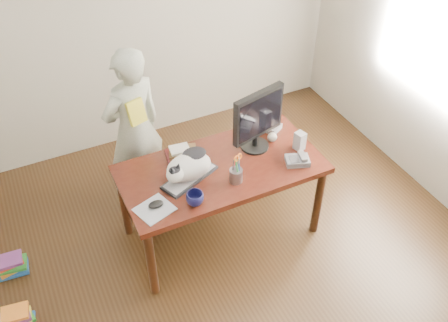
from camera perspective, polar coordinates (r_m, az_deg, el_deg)
room at (r=3.12m, az=4.38°, el=1.01°), size 4.50×4.50×4.50m
desk at (r=4.07m, az=-0.79°, el=-1.58°), size 1.60×0.80×0.75m
keyboard at (r=3.82m, az=-3.95°, el=-1.86°), size 0.49×0.34×0.03m
cat at (r=3.73m, az=-4.16°, el=-0.65°), size 0.43×0.34×0.26m
monitor at (r=3.92m, az=3.90°, el=4.95°), size 0.47×0.28×0.54m
pen_cup at (r=3.75m, az=1.39°, el=-1.50°), size 0.13×0.13×0.26m
mousepad at (r=3.61m, az=-7.94°, el=-5.48°), size 0.30×0.29×0.01m
mouse at (r=3.62m, az=-7.78°, el=-4.93°), size 0.13×0.10×0.04m
coffee_mug at (r=3.59m, az=-3.35°, el=-4.30°), size 0.18×0.18×0.10m
phone at (r=3.98m, az=8.44°, el=0.11°), size 0.22×0.19×0.08m
speaker at (r=4.08m, az=8.65°, el=2.28°), size 0.09×0.09×0.16m
baseball at (r=4.16m, az=5.54°, el=2.74°), size 0.08×0.08×0.08m
book_stack at (r=4.00m, az=-4.86°, el=0.91°), size 0.27×0.23×0.09m
calculator at (r=4.30m, az=5.19°, el=3.99°), size 0.21×0.23×0.06m
person at (r=4.34m, az=-10.26°, el=3.61°), size 0.64×0.52×1.53m
held_book at (r=4.04m, az=-9.99°, el=5.53°), size 0.16×0.13×0.20m
book_pile_a at (r=4.11m, az=-22.59°, el=-16.44°), size 0.27×0.22×0.18m
book_pile_b at (r=4.46m, az=-23.16°, el=-10.86°), size 0.26×0.20×0.15m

